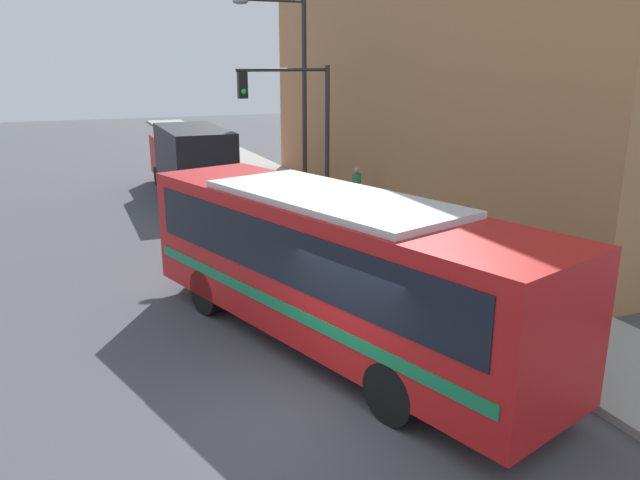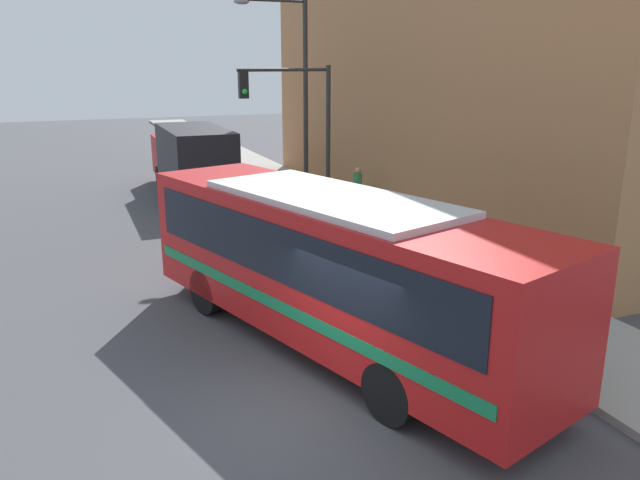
% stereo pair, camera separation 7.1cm
% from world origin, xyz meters
% --- Properties ---
extents(ground_plane, '(120.00, 120.00, 0.00)m').
position_xyz_m(ground_plane, '(0.00, 0.00, 0.00)').
color(ground_plane, '#47474C').
extents(sidewalk, '(3.25, 70.00, 0.16)m').
position_xyz_m(sidewalk, '(6.12, 20.00, 0.08)').
color(sidewalk, gray).
rests_on(sidewalk, ground_plane).
extents(building_facade, '(6.00, 22.81, 11.74)m').
position_xyz_m(building_facade, '(10.75, 12.40, 5.87)').
color(building_facade, '#B27A4C').
rests_on(building_facade, ground_plane).
extents(city_bus, '(5.43, 10.52, 3.23)m').
position_xyz_m(city_bus, '(1.39, 2.17, 1.88)').
color(city_bus, red).
rests_on(city_bus, ground_plane).
extents(delivery_truck, '(2.44, 8.16, 3.03)m').
position_xyz_m(delivery_truck, '(1.76, 18.65, 1.65)').
color(delivery_truck, black).
rests_on(delivery_truck, ground_plane).
extents(fire_hydrant, '(0.24, 0.32, 0.73)m').
position_xyz_m(fire_hydrant, '(5.10, 5.26, 0.53)').
color(fire_hydrant, '#999999').
rests_on(fire_hydrant, sidewalk).
extents(traffic_light_pole, '(3.28, 0.35, 5.45)m').
position_xyz_m(traffic_light_pole, '(4.15, 11.44, 3.89)').
color(traffic_light_pole, '#2D2D2D').
rests_on(traffic_light_pole, sidewalk).
extents(parking_meter, '(0.14, 0.14, 1.41)m').
position_xyz_m(parking_meter, '(5.10, 8.53, 1.11)').
color(parking_meter, '#2D2D2D').
rests_on(parking_meter, sidewalk).
extents(street_lamp, '(2.77, 0.28, 7.77)m').
position_xyz_m(street_lamp, '(5.00, 13.91, 4.76)').
color(street_lamp, '#2D2D2D').
rests_on(street_lamp, sidewalk).
extents(pedestrian_near_corner, '(0.34, 0.34, 1.73)m').
position_xyz_m(pedestrian_near_corner, '(6.78, 12.19, 1.04)').
color(pedestrian_near_corner, slate).
rests_on(pedestrian_near_corner, sidewalk).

